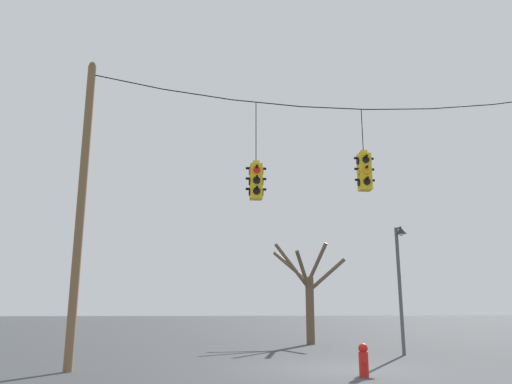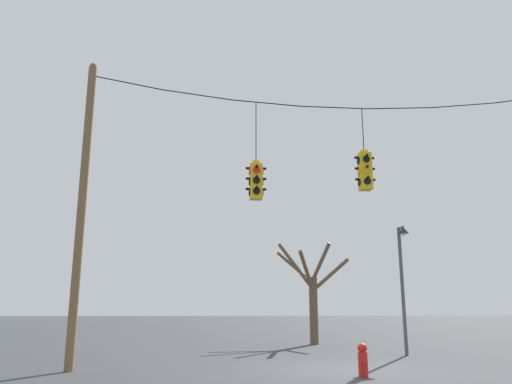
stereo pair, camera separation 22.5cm
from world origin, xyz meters
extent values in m
plane|color=#383A3D|center=(0.00, 0.00, 0.00)|extent=(200.00, 200.00, 0.00)
cylinder|color=brown|center=(-7.04, 0.26, 4.14)|extent=(0.23, 0.23, 8.29)
sphere|color=brown|center=(-7.04, 0.26, 8.33)|extent=(0.18, 0.18, 0.18)
cylinder|color=black|center=(-6.04, 0.26, 7.86)|extent=(2.02, 0.03, 0.38)
cylinder|color=black|center=(-4.02, 0.26, 7.57)|extent=(2.02, 0.03, 0.26)
cylinder|color=black|center=(-2.01, 0.26, 7.40)|extent=(2.01, 0.03, 0.15)
cylinder|color=black|center=(0.00, 0.26, 7.34)|extent=(2.01, 0.03, 0.03)
cylinder|color=black|center=(2.01, 0.26, 7.40)|extent=(2.01, 0.03, 0.15)
cylinder|color=black|center=(4.02, 0.26, 7.57)|extent=(2.02, 0.03, 0.26)
cube|color=yellow|center=(-2.33, 0.26, 5.01)|extent=(0.34, 0.34, 1.01)
cube|color=yellow|center=(-2.33, 0.26, 5.56)|extent=(0.19, 0.19, 0.10)
cylinder|color=black|center=(-2.33, 0.26, 6.51)|extent=(0.02, 0.02, 1.79)
cylinder|color=red|center=(-2.33, 0.07, 5.31)|extent=(0.20, 0.03, 0.20)
cylinder|color=black|center=(-2.33, 0.03, 5.40)|extent=(0.07, 0.12, 0.07)
cylinder|color=black|center=(-2.33, 0.07, 5.01)|extent=(0.20, 0.03, 0.20)
cylinder|color=black|center=(-2.33, 0.03, 5.10)|extent=(0.07, 0.12, 0.07)
cylinder|color=black|center=(-2.33, 0.07, 4.71)|extent=(0.20, 0.03, 0.20)
cylinder|color=black|center=(-2.33, 0.03, 4.80)|extent=(0.07, 0.12, 0.07)
cylinder|color=red|center=(-2.33, 0.44, 5.31)|extent=(0.20, 0.03, 0.20)
cylinder|color=black|center=(-2.33, 0.49, 5.40)|extent=(0.07, 0.12, 0.07)
cylinder|color=black|center=(-2.33, 0.44, 5.01)|extent=(0.20, 0.03, 0.20)
cylinder|color=black|center=(-2.33, 0.49, 5.10)|extent=(0.07, 0.12, 0.07)
cylinder|color=black|center=(-2.33, 0.44, 4.71)|extent=(0.20, 0.03, 0.20)
cylinder|color=black|center=(-2.33, 0.49, 4.80)|extent=(0.07, 0.12, 0.07)
cylinder|color=red|center=(-2.52, 0.26, 5.31)|extent=(0.03, 0.20, 0.20)
cylinder|color=black|center=(-2.56, 0.26, 5.40)|extent=(0.12, 0.07, 0.07)
cylinder|color=black|center=(-2.52, 0.26, 5.01)|extent=(0.03, 0.20, 0.20)
cylinder|color=black|center=(-2.56, 0.26, 5.10)|extent=(0.12, 0.07, 0.07)
cylinder|color=black|center=(-2.52, 0.26, 4.71)|extent=(0.03, 0.20, 0.20)
cylinder|color=black|center=(-2.56, 0.26, 4.80)|extent=(0.12, 0.07, 0.07)
cylinder|color=red|center=(-2.15, 0.26, 5.31)|extent=(0.03, 0.20, 0.20)
cylinder|color=black|center=(-2.10, 0.26, 5.40)|extent=(0.12, 0.07, 0.07)
cylinder|color=black|center=(-2.15, 0.26, 5.01)|extent=(0.03, 0.20, 0.20)
cylinder|color=black|center=(-2.10, 0.26, 5.10)|extent=(0.12, 0.07, 0.07)
cylinder|color=black|center=(-2.15, 0.26, 4.71)|extent=(0.03, 0.20, 0.20)
cylinder|color=black|center=(-2.10, 0.26, 4.80)|extent=(0.12, 0.07, 0.07)
cube|color=yellow|center=(0.83, 0.26, 5.39)|extent=(0.34, 0.34, 1.09)
cube|color=yellow|center=(0.83, 0.26, 5.98)|extent=(0.19, 0.19, 0.10)
cylinder|color=black|center=(0.83, 0.26, 6.68)|extent=(0.02, 0.02, 1.30)
cylinder|color=black|center=(0.83, 0.07, 5.71)|extent=(0.20, 0.03, 0.20)
cylinder|color=black|center=(0.83, 0.03, 5.80)|extent=(0.07, 0.12, 0.07)
cylinder|color=orange|center=(0.83, 0.07, 5.39)|extent=(0.20, 0.03, 0.20)
cylinder|color=black|center=(0.83, 0.03, 5.48)|extent=(0.07, 0.12, 0.07)
cylinder|color=black|center=(0.83, 0.07, 5.06)|extent=(0.20, 0.03, 0.20)
cylinder|color=black|center=(0.83, 0.03, 5.15)|extent=(0.07, 0.12, 0.07)
cylinder|color=black|center=(0.83, 0.44, 5.71)|extent=(0.20, 0.03, 0.20)
cylinder|color=black|center=(0.83, 0.49, 5.80)|extent=(0.07, 0.12, 0.07)
cylinder|color=orange|center=(0.83, 0.44, 5.39)|extent=(0.20, 0.03, 0.20)
cylinder|color=black|center=(0.83, 0.49, 5.48)|extent=(0.07, 0.12, 0.07)
cylinder|color=black|center=(0.83, 0.44, 5.06)|extent=(0.20, 0.03, 0.20)
cylinder|color=black|center=(0.83, 0.49, 5.15)|extent=(0.07, 0.12, 0.07)
cylinder|color=black|center=(0.64, 0.26, 5.71)|extent=(0.03, 0.20, 0.20)
cylinder|color=black|center=(0.60, 0.26, 5.80)|extent=(0.12, 0.07, 0.07)
cylinder|color=orange|center=(0.64, 0.26, 5.39)|extent=(0.03, 0.20, 0.20)
cylinder|color=black|center=(0.60, 0.26, 5.48)|extent=(0.12, 0.07, 0.07)
cylinder|color=black|center=(0.64, 0.26, 5.06)|extent=(0.03, 0.20, 0.20)
cylinder|color=black|center=(0.60, 0.26, 5.15)|extent=(0.12, 0.07, 0.07)
cylinder|color=black|center=(1.01, 0.26, 5.71)|extent=(0.03, 0.20, 0.20)
cylinder|color=black|center=(1.06, 0.26, 5.80)|extent=(0.12, 0.07, 0.07)
cylinder|color=orange|center=(1.01, 0.26, 5.39)|extent=(0.03, 0.20, 0.20)
cylinder|color=black|center=(1.06, 0.26, 5.48)|extent=(0.12, 0.07, 0.07)
cylinder|color=black|center=(1.01, 0.26, 5.06)|extent=(0.03, 0.20, 0.20)
cylinder|color=black|center=(1.06, 0.26, 5.15)|extent=(0.12, 0.07, 0.07)
cylinder|color=#515156|center=(3.10, 3.77, 2.18)|extent=(0.12, 0.12, 4.36)
cylinder|color=#515156|center=(3.10, 3.56, 4.31)|extent=(0.07, 0.42, 0.07)
cone|color=#232328|center=(3.10, 3.35, 4.20)|extent=(0.38, 0.38, 0.23)
sphere|color=silver|center=(3.10, 3.35, 4.08)|extent=(0.17, 0.17, 0.17)
cylinder|color=brown|center=(1.10, 9.28, 1.47)|extent=(0.37, 0.37, 2.94)
cylinder|color=brown|center=(1.93, 9.25, 3.04)|extent=(1.76, 0.22, 1.53)
cylinder|color=brown|center=(0.42, 10.04, 3.43)|extent=(1.55, 1.71, 1.64)
cylinder|color=brown|center=(1.43, 8.95, 3.60)|extent=(0.88, 0.87, 1.69)
cylinder|color=brown|center=(0.36, 9.45, 3.43)|extent=(1.64, 0.55, 2.15)
cylinder|color=brown|center=(0.73, 8.78, 3.15)|extent=(0.96, 1.19, 1.79)
cylinder|color=red|center=(-0.02, -1.48, 0.28)|extent=(0.22, 0.22, 0.56)
sphere|color=red|center=(-0.02, -1.48, 0.64)|extent=(0.22, 0.22, 0.22)
cylinder|color=red|center=(-0.02, -1.62, 0.34)|extent=(0.09, 0.10, 0.09)
camera|label=1|loc=(-3.82, -13.23, 1.53)|focal=35.00mm
camera|label=2|loc=(-3.60, -13.25, 1.53)|focal=35.00mm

